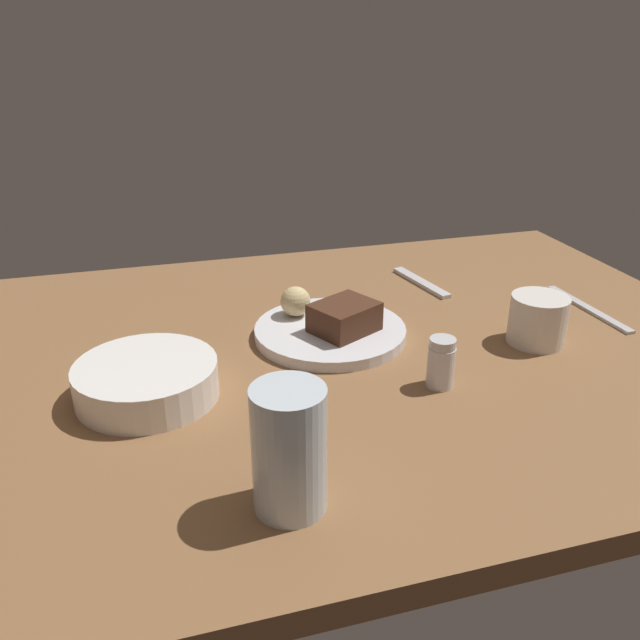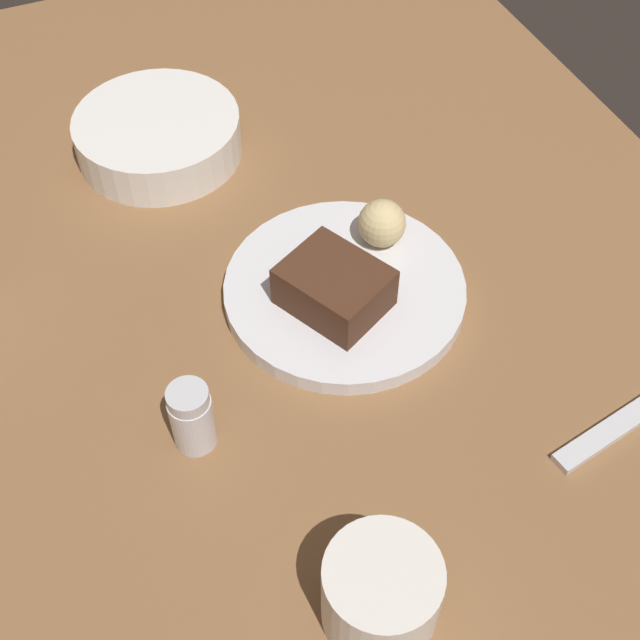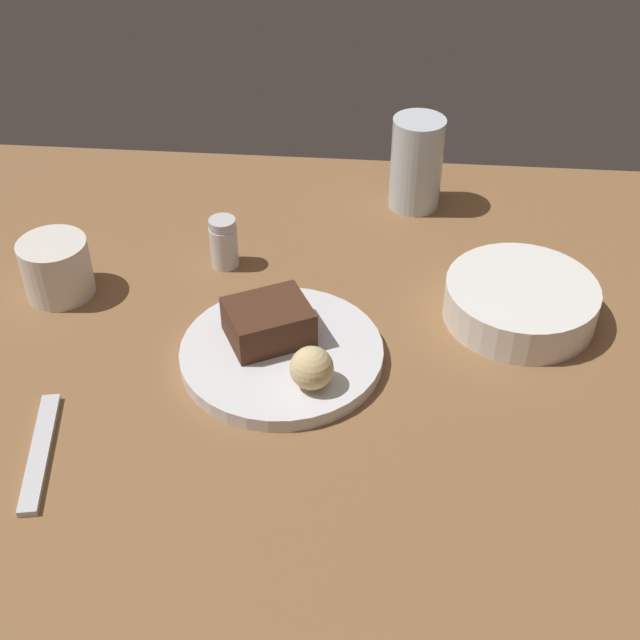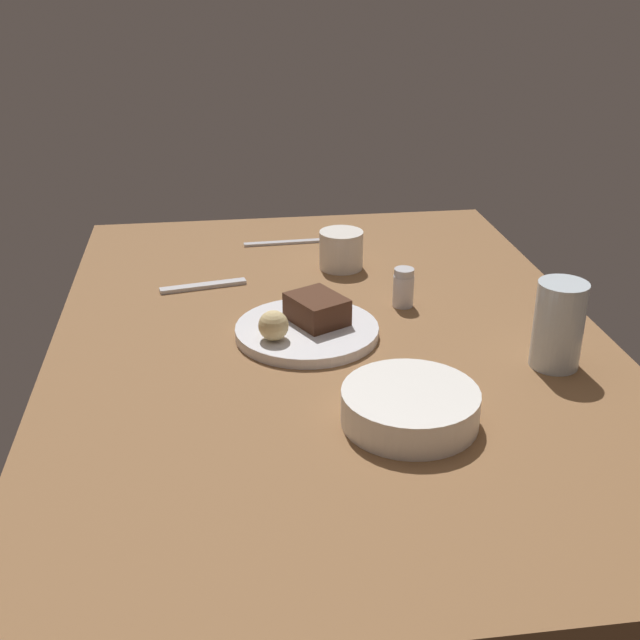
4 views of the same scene
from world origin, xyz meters
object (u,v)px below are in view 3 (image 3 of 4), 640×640
Objects in this scene: salt_shaker at (224,243)px; bread_roll at (312,368)px; coffee_cup at (57,268)px; water_glass at (417,163)px; side_bowl at (520,301)px; dessert_plate at (282,354)px; chocolate_cake_slice at (268,322)px; dessert_spoon at (40,452)px.

bread_roll is at bearing 119.97° from salt_shaker.
coffee_cup is (31.33, -15.03, -0.35)cm from bread_roll.
salt_shaker is 28.62cm from water_glass.
side_bowl is (-35.21, 7.36, -0.98)cm from salt_shaker.
dessert_plate is 19.50cm from salt_shaker.
coffee_cup is at bearing 29.79° from water_glass.
side_bowl is at bearing -163.92° from chocolate_cake_slice.
coffee_cup is (53.61, 0.02, 1.27)cm from side_bowl.
water_glass is at bearing -63.27° from side_bowl.
dessert_spoon is (47.32, 25.28, -1.88)cm from side_bowl.
bread_roll is 34.75cm from coffee_cup.
chocolate_cake_slice is at bearing 120.64° from dessert_spoon.
water_glass reaches higher than side_bowl.
chocolate_cake_slice reaches higher than side_bowl.
bread_roll is 0.36× the size of water_glass.
dessert_plate is 3.71cm from chocolate_cake_slice.
coffee_cup is (27.56, -9.67, 2.69)cm from dessert_plate.
salt_shaker is 34.93cm from dessert_spoon.
chocolate_cake_slice is 0.57× the size of dessert_spoon.
coffee_cup reaches higher than side_bowl.
side_bowl is (-26.05, -9.70, 1.43)cm from dessert_plate.
chocolate_cake_slice is 28.78cm from side_bowl.
salt_shaker is at bearing -63.64° from chocolate_cake_slice.
dessert_plate is at bearing 115.55° from dessert_spoon.
chocolate_cake_slice reaches higher than dessert_plate.
water_glass is (-10.29, -38.86, 2.44)cm from bread_roll.
coffee_cup is (18.41, 7.38, 0.29)cm from salt_shaker.
water_glass is 0.73× the size of side_bowl.
chocolate_cake_slice is 27.18cm from coffee_cup.
salt_shaker reaches higher than bread_roll.
chocolate_cake_slice is 0.50× the size of side_bowl.
chocolate_cake_slice reaches higher than dessert_spoon.
dessert_plate is 1.46× the size of dessert_spoon.
side_bowl is at bearing 168.20° from salt_shaker.
water_glass is 60.77cm from dessert_spoon.
side_bowl is 53.69cm from dessert_spoon.
dessert_plate is at bearing 160.66° from coffee_cup.
chocolate_cake_slice is 8.88cm from bread_roll.
dessert_plate is 3.36× the size of salt_shaker.
dessert_plate is 36.75cm from water_glass.
water_glass is at bearing -112.76° from dessert_plate.
dessert_spoon is at bearing 54.26° from water_glass.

